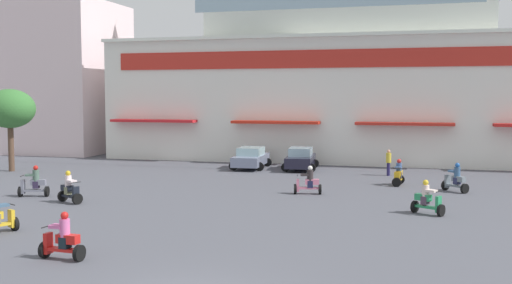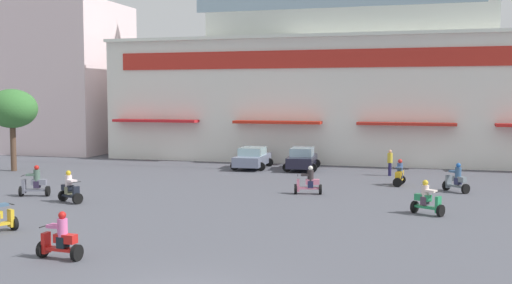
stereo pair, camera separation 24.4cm
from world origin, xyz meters
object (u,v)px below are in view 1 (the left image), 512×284
object	(u,v)px
parked_car_0	(251,158)
scooter_rider_3	(34,184)
parked_car_1	(301,159)
scooter_rider_2	(399,175)
scooter_rider_0	(70,190)
pedestrian_2	(389,161)
scooter_rider_6	(456,180)
scooter_rider_1	(427,200)
plaza_tree_0	(10,109)
scooter_rider_5	(62,240)
scooter_rider_8	(308,183)

from	to	relation	value
parked_car_0	scooter_rider_3	xyz separation A→B (m)	(-7.47, -14.23, -0.09)
parked_car_1	scooter_rider_2	bearing A→B (deg)	-39.78
scooter_rider_0	pedestrian_2	bearing A→B (deg)	44.29
scooter_rider_6	scooter_rider_1	bearing A→B (deg)	-102.84
scooter_rider_2	scooter_rider_3	distance (m)	19.81
scooter_rider_0	scooter_rider_6	bearing A→B (deg)	24.62
plaza_tree_0	scooter_rider_0	world-z (taller)	plaza_tree_0
parked_car_0	scooter_rider_5	distance (m)	24.24
pedestrian_2	scooter_rider_5	bearing A→B (deg)	-111.33
scooter_rider_3	scooter_rider_8	world-z (taller)	scooter_rider_3
scooter_rider_6	pedestrian_2	size ratio (longest dim) A/B	0.94
scooter_rider_3	scooter_rider_6	distance (m)	21.98
scooter_rider_3	scooter_rider_5	xyz separation A→B (m)	(8.09, -10.00, -0.03)
parked_car_1	scooter_rider_1	xyz separation A→B (m)	(8.26, -13.92, -0.14)
parked_car_0	scooter_rider_2	bearing A→B (deg)	-28.03
parked_car_1	pedestrian_2	xyz separation A→B (m)	(6.01, -1.57, 0.19)
scooter_rider_1	scooter_rider_5	xyz separation A→B (m)	(-11.16, -10.48, -0.00)
scooter_rider_1	scooter_rider_8	size ratio (longest dim) A/B	1.00
parked_car_1	scooter_rider_6	distance (m)	12.16
plaza_tree_0	scooter_rider_0	bearing A→B (deg)	-42.44
parked_car_0	scooter_rider_6	world-z (taller)	scooter_rider_6
parked_car_0	scooter_rider_2	xyz separation A→B (m)	(10.30, -5.48, -0.13)
scooter_rider_6	scooter_rider_0	bearing A→B (deg)	-155.38
parked_car_0	pedestrian_2	distance (m)	9.64
parked_car_0	scooter_rider_6	size ratio (longest dim) A/B	2.84
scooter_rider_1	scooter_rider_6	distance (m)	6.86
scooter_rider_0	scooter_rider_5	distance (m)	10.39
scooter_rider_0	scooter_rider_6	world-z (taller)	scooter_rider_6
scooter_rider_0	scooter_rider_2	xyz separation A→B (m)	(15.04, 9.85, -0.02)
scooter_rider_0	scooter_rider_1	xyz separation A→B (m)	(16.52, 1.58, -0.01)
plaza_tree_0	scooter_rider_8	distance (m)	21.78
scooter_rider_8	pedestrian_2	bearing A→B (deg)	66.44
scooter_rider_3	scooter_rider_2	bearing A→B (deg)	26.22
parked_car_0	scooter_rider_1	distance (m)	18.11
scooter_rider_1	scooter_rider_3	world-z (taller)	scooter_rider_3
scooter_rider_0	pedestrian_2	distance (m)	19.94
scooter_rider_8	scooter_rider_0	bearing A→B (deg)	-152.61
pedestrian_2	scooter_rider_8	bearing A→B (deg)	-113.56
scooter_rider_2	scooter_rider_6	size ratio (longest dim) A/B	0.96
scooter_rider_0	scooter_rider_2	bearing A→B (deg)	33.23
scooter_rider_6	scooter_rider_2	bearing A→B (deg)	152.29
scooter_rider_8	scooter_rider_2	bearing A→B (deg)	44.48
scooter_rider_0	scooter_rider_2	size ratio (longest dim) A/B	1.03
plaza_tree_0	pedestrian_2	world-z (taller)	plaza_tree_0
scooter_rider_1	scooter_rider_5	distance (m)	15.31
scooter_rider_2	scooter_rider_3	world-z (taller)	scooter_rider_3
plaza_tree_0	scooter_rider_0	distance (m)	14.66
parked_car_1	scooter_rider_8	xyz separation A→B (m)	(2.33, -10.00, -0.16)
plaza_tree_0	scooter_rider_1	size ratio (longest dim) A/B	3.69
scooter_rider_2	scooter_rider_5	world-z (taller)	scooter_rider_5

